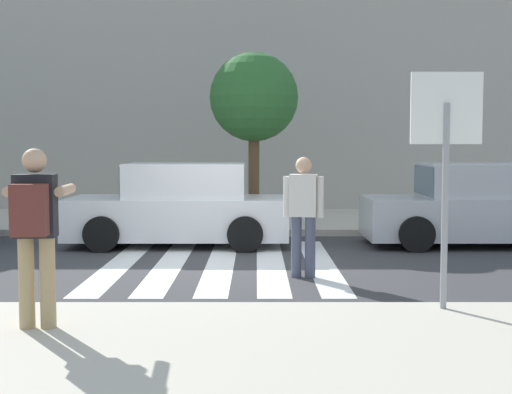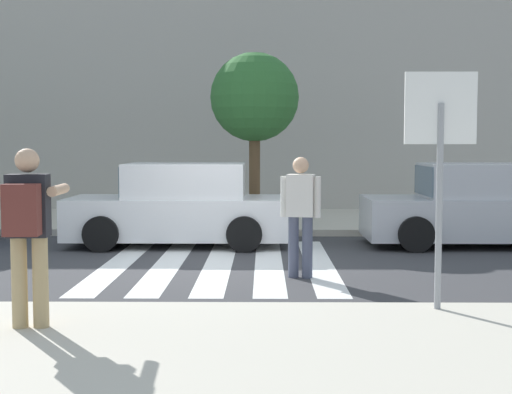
% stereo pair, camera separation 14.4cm
% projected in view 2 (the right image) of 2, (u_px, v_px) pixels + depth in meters
% --- Properties ---
extents(ground_plane, '(120.00, 120.00, 0.00)m').
position_uv_depth(ground_plane, '(218.00, 266.00, 11.18)').
color(ground_plane, '#38383A').
extents(sidewalk_far, '(60.00, 4.80, 0.14)m').
position_uv_depth(sidewalk_far, '(234.00, 221.00, 17.15)').
color(sidewalk_far, beige).
rests_on(sidewalk_far, ground).
extents(building_facade_far, '(56.00, 4.00, 7.04)m').
position_uv_depth(building_facade_far, '(240.00, 90.00, 21.29)').
color(building_facade_far, '#ADA89E').
rests_on(building_facade_far, ground).
extents(crosswalk_stripe_0, '(0.44, 5.20, 0.01)m').
position_uv_depth(crosswalk_stripe_0, '(119.00, 263.00, 11.39)').
color(crosswalk_stripe_0, silver).
rests_on(crosswalk_stripe_0, ground).
extents(crosswalk_stripe_1, '(0.44, 5.20, 0.01)m').
position_uv_depth(crosswalk_stripe_1, '(169.00, 263.00, 11.38)').
color(crosswalk_stripe_1, silver).
rests_on(crosswalk_stripe_1, ground).
extents(crosswalk_stripe_2, '(0.44, 5.20, 0.01)m').
position_uv_depth(crosswalk_stripe_2, '(219.00, 263.00, 11.37)').
color(crosswalk_stripe_2, silver).
rests_on(crosswalk_stripe_2, ground).
extents(crosswalk_stripe_3, '(0.44, 5.20, 0.01)m').
position_uv_depth(crosswalk_stripe_3, '(269.00, 264.00, 11.37)').
color(crosswalk_stripe_3, silver).
rests_on(crosswalk_stripe_3, ground).
extents(crosswalk_stripe_4, '(0.44, 5.20, 0.01)m').
position_uv_depth(crosswalk_stripe_4, '(319.00, 264.00, 11.36)').
color(crosswalk_stripe_4, silver).
rests_on(crosswalk_stripe_4, ground).
extents(stop_sign, '(0.76, 0.08, 2.53)m').
position_uv_depth(stop_sign, '(440.00, 137.00, 7.53)').
color(stop_sign, gray).
rests_on(stop_sign, sidewalk_near).
extents(photographer_with_backpack, '(0.62, 0.87, 1.72)m').
position_uv_depth(photographer_with_backpack, '(28.00, 222.00, 6.77)').
color(photographer_with_backpack, tan).
rests_on(photographer_with_backpack, sidewalk_near).
extents(pedestrian_crossing, '(0.57, 0.32, 1.72)m').
position_uv_depth(pedestrian_crossing, '(301.00, 210.00, 10.12)').
color(pedestrian_crossing, '#474C60').
rests_on(pedestrian_crossing, ground).
extents(parked_car_white, '(4.10, 1.92, 1.55)m').
position_uv_depth(parked_car_white, '(180.00, 207.00, 13.42)').
color(parked_car_white, white).
rests_on(parked_car_white, ground).
extents(parked_car_silver, '(4.10, 1.92, 1.55)m').
position_uv_depth(parked_car_silver, '(477.00, 207.00, 13.37)').
color(parked_car_silver, '#B7BABF').
rests_on(parked_car_silver, ground).
extents(street_tree_center, '(1.92, 1.92, 3.75)m').
position_uv_depth(street_tree_center, '(255.00, 98.00, 15.41)').
color(street_tree_center, brown).
rests_on(street_tree_center, sidewalk_far).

